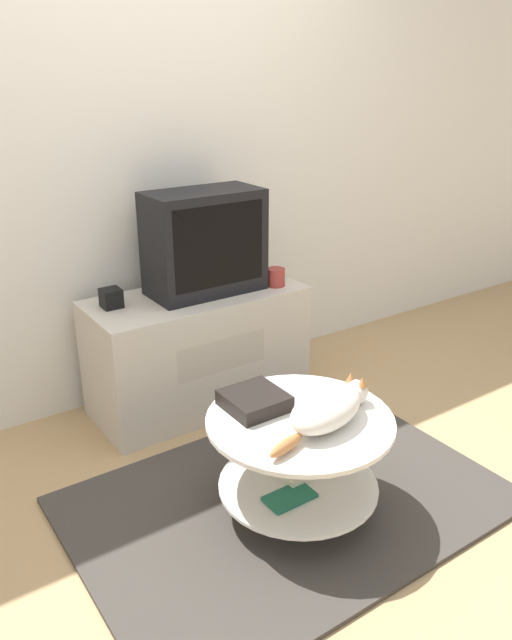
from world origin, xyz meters
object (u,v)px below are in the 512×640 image
speaker (111,298)px  dvd_box (254,400)px  tv (205,242)px  cat (328,408)px

speaker → dvd_box: speaker is taller
tv → cat: tv is taller
tv → dvd_box: bearing=-108.9°
tv → speaker: tv is taller
speaker → cat: 1.19m
tv → cat: bearing=-97.1°
cat → speaker: bearing=90.8°
speaker → cat: bearing=-73.6°
cat → tv: bearing=67.3°
dvd_box → cat: cat is taller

